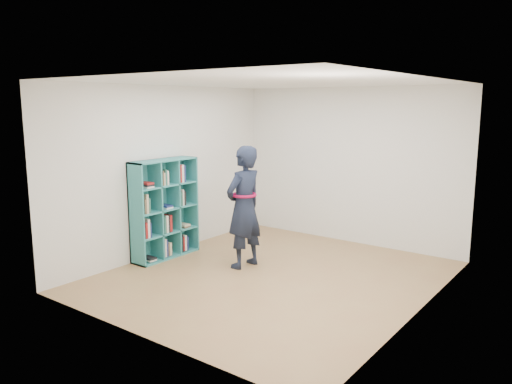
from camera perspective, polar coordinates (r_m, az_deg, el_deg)
The scene contains 9 objects.
floor at distance 6.90m, azimuth 1.82°, elevation -9.62°, with size 4.50×4.50×0.00m, color #9A6D46.
ceiling at distance 6.51m, azimuth 1.95°, elevation 12.47°, with size 4.50×4.50×0.00m, color white.
wall_left at distance 7.89m, azimuth -10.14°, elevation 2.43°, with size 0.02×4.50×2.60m, color white.
wall_right at distance 5.70m, azimuth 18.62°, elevation -0.83°, with size 0.02×4.50×2.60m, color white.
wall_back at distance 8.51m, azimuth 10.59°, elevation 2.97°, with size 4.00×0.02×2.60m, color white.
wall_front at distance 4.94m, azimuth -13.24°, elevation -2.19°, with size 4.00×0.02×2.60m, color white.
bookshelf at distance 7.71m, azimuth -10.54°, elevation -1.97°, with size 0.33×1.13×1.51m.
person at distance 7.09m, azimuth -1.38°, elevation -1.73°, with size 0.47×0.67×1.75m.
smartphone at distance 7.23m, azimuth -1.77°, elevation -0.58°, with size 0.02×0.08×0.12m.
Camera 1 is at (3.71, -5.34, 2.32)m, focal length 35.00 mm.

